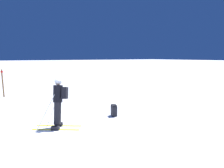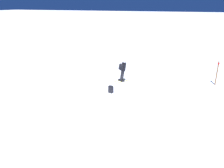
# 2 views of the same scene
# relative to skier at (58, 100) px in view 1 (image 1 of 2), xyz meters

# --- Properties ---
(ground_plane) EXTENTS (300.00, 300.00, 0.00)m
(ground_plane) POSITION_rel_skier_xyz_m (0.27, -0.13, -1.02)
(ground_plane) COLOR white
(skier) EXTENTS (1.50, 1.69, 1.84)m
(skier) POSITION_rel_skier_xyz_m (0.00, 0.00, 0.00)
(skier) COLOR yellow
(skier) RESTS_ON ground
(spare_backpack) EXTENTS (0.35, 0.29, 0.50)m
(spare_backpack) POSITION_rel_skier_xyz_m (0.09, 2.36, -0.77)
(spare_backpack) COLOR black
(spare_backpack) RESTS_ON ground
(trail_marker) EXTENTS (0.13, 0.13, 1.80)m
(trail_marker) POSITION_rel_skier_xyz_m (-6.72, -1.84, -0.02)
(trail_marker) COLOR brown
(trail_marker) RESTS_ON ground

